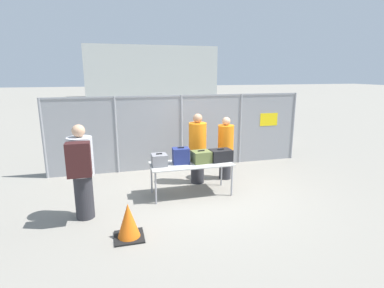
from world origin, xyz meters
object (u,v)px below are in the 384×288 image
object	(u,v)px
inspection_table	(191,166)
traffic_cone	(128,222)
security_worker_near	(198,148)
security_worker_far	(226,147)
utility_trailer	(237,134)
suitcase_black	(221,155)
suitcase_navy	(181,156)
traveler_hooded	(81,169)
suitcase_olive	(201,157)
suitcase_grey	(159,160)

from	to	relation	value
inspection_table	traffic_cone	xyz separation A→B (m)	(-1.52, -1.57, -0.40)
inspection_table	traffic_cone	world-z (taller)	inspection_table
inspection_table	security_worker_near	world-z (taller)	security_worker_near
security_worker_far	traffic_cone	bearing A→B (deg)	37.25
inspection_table	utility_trailer	distance (m)	5.07
suitcase_black	traffic_cone	xyz separation A→B (m)	(-2.24, -1.59, -0.59)
suitcase_navy	traveler_hooded	size ratio (longest dim) A/B	0.21
security_worker_far	utility_trailer	size ratio (longest dim) A/B	0.38
inspection_table	security_worker_far	xyz separation A→B (m)	(1.15, 0.80, 0.16)
suitcase_navy	suitcase_black	world-z (taller)	suitcase_navy
suitcase_olive	inspection_table	bearing A→B (deg)	-176.40
suitcase_black	security_worker_near	size ratio (longest dim) A/B	0.29
utility_trailer	traveler_hooded	bearing A→B (deg)	-137.47
suitcase_grey	traffic_cone	xyz separation A→B (m)	(-0.80, -1.59, -0.58)
inspection_table	security_worker_near	xyz separation A→B (m)	(0.35, 0.69, 0.23)
security_worker_far	utility_trailer	xyz separation A→B (m)	(1.77, 3.33, -0.41)
suitcase_navy	traveler_hooded	xyz separation A→B (m)	(-2.07, -0.71, 0.09)
traffic_cone	security_worker_far	bearing A→B (deg)	41.57
traffic_cone	suitcase_black	bearing A→B (deg)	35.29
security_worker_far	utility_trailer	bearing A→B (deg)	-122.32
security_worker_far	security_worker_near	bearing A→B (deg)	3.13
suitcase_olive	traveler_hooded	world-z (taller)	traveler_hooded
suitcase_olive	suitcase_navy	bearing A→B (deg)	174.83
suitcase_black	traveler_hooded	xyz separation A→B (m)	(-3.01, -0.67, 0.13)
suitcase_grey	utility_trailer	distance (m)	5.52
suitcase_navy	suitcase_olive	distance (m)	0.47
suitcase_grey	inspection_table	bearing A→B (deg)	-1.16
traffic_cone	suitcase_olive	bearing A→B (deg)	41.95
suitcase_olive	security_worker_far	distance (m)	1.20
suitcase_black	utility_trailer	size ratio (longest dim) A/B	0.12
suitcase_grey	traveler_hooded	xyz separation A→B (m)	(-1.57, -0.67, 0.14)
security_worker_far	suitcase_black	bearing A→B (deg)	56.84
suitcase_grey	security_worker_far	world-z (taller)	security_worker_far
utility_trailer	traffic_cone	size ratio (longest dim) A/B	6.99
suitcase_black	security_worker_far	size ratio (longest dim) A/B	0.32
traveler_hooded	utility_trailer	distance (m)	7.10
security_worker_near	traffic_cone	world-z (taller)	security_worker_near
suitcase_olive	traffic_cone	bearing A→B (deg)	-138.05
suitcase_black	traffic_cone	distance (m)	2.81
suitcase_navy	suitcase_black	size ratio (longest dim) A/B	0.73
inspection_table	suitcase_black	distance (m)	0.74
security_worker_near	utility_trailer	bearing A→B (deg)	-131.40
suitcase_grey	suitcase_navy	world-z (taller)	suitcase_navy
suitcase_navy	traffic_cone	xyz separation A→B (m)	(-1.30, -1.63, -0.63)
suitcase_navy	traffic_cone	size ratio (longest dim) A/B	0.61
suitcase_black	traffic_cone	bearing A→B (deg)	-144.71
suitcase_black	security_worker_far	distance (m)	0.90
traveler_hooded	traffic_cone	world-z (taller)	traveler_hooded
inspection_table	suitcase_grey	size ratio (longest dim) A/B	5.61
inspection_table	utility_trailer	xyz separation A→B (m)	(2.92, 4.13, -0.24)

